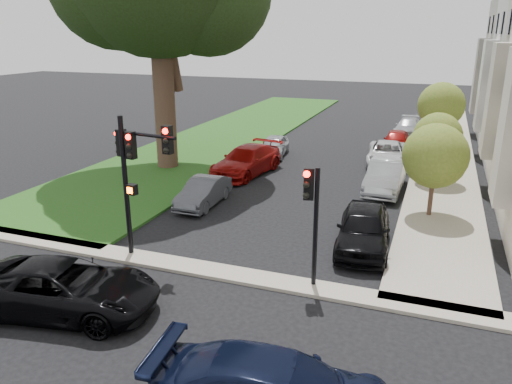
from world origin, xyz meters
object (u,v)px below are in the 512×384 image
(traffic_signal_main, at_px, (134,163))
(car_parked_5, at_px, (203,192))
(car_parked_4, at_px, (408,127))
(car_parked_6, at_px, (246,161))
(small_tree_a, at_px, (435,156))
(car_cross_near, at_px, (64,288))
(small_tree_b, at_px, (438,137))
(traffic_signal_secondary, at_px, (312,205))
(car_parked_7, at_px, (274,146))
(small_tree_c, at_px, (441,105))
(car_parked_2, at_px, (387,154))
(car_parked_1, at_px, (385,176))
(car_parked_0, at_px, (364,228))
(car_parked_3, at_px, (396,140))

(traffic_signal_main, height_order, car_parked_5, traffic_signal_main)
(car_parked_4, bearing_deg, car_parked_6, -114.67)
(car_parked_4, bearing_deg, small_tree_a, -80.24)
(car_cross_near, height_order, car_parked_5, car_cross_near)
(small_tree_b, relative_size, traffic_signal_main, 0.74)
(traffic_signal_secondary, relative_size, car_parked_6, 0.72)
(car_parked_4, height_order, car_parked_6, car_parked_6)
(car_cross_near, bearing_deg, traffic_signal_main, -10.37)
(traffic_signal_main, relative_size, car_parked_7, 1.32)
(small_tree_a, xyz_separation_m, car_parked_6, (-9.98, 3.58, -1.95))
(small_tree_c, height_order, traffic_signal_main, traffic_signal_main)
(car_parked_4, distance_m, car_parked_7, 12.72)
(car_parked_2, height_order, car_parked_5, car_parked_2)
(traffic_signal_secondary, xyz_separation_m, car_parked_5, (-6.59, 5.86, -2.11))
(small_tree_a, bearing_deg, car_parked_2, 107.95)
(small_tree_a, distance_m, small_tree_c, 13.66)
(car_parked_2, bearing_deg, car_parked_6, -150.60)
(car_parked_1, distance_m, car_parked_6, 7.74)
(car_parked_1, height_order, car_parked_4, car_parked_1)
(car_parked_4, relative_size, car_parked_6, 0.81)
(small_tree_c, bearing_deg, small_tree_b, -90.00)
(car_parked_6, xyz_separation_m, car_parked_7, (0.08, 4.70, -0.13))
(car_parked_1, relative_size, car_parked_5, 1.22)
(car_parked_4, bearing_deg, small_tree_c, -61.97)
(small_tree_a, height_order, car_parked_0, small_tree_a)
(small_tree_b, height_order, car_parked_1, small_tree_b)
(car_parked_5, height_order, car_parked_7, car_parked_7)
(car_parked_1, bearing_deg, traffic_signal_main, -122.76)
(small_tree_a, height_order, car_parked_6, small_tree_a)
(car_cross_near, bearing_deg, small_tree_c, -31.09)
(car_parked_3, height_order, car_parked_7, car_parked_3)
(small_tree_b, height_order, car_parked_0, small_tree_b)
(small_tree_a, relative_size, car_parked_4, 0.94)
(car_parked_1, height_order, car_parked_7, car_parked_1)
(small_tree_a, height_order, car_parked_4, small_tree_a)
(car_parked_2, xyz_separation_m, car_parked_4, (0.49, 9.94, -0.05))
(car_parked_5, bearing_deg, car_cross_near, -89.08)
(traffic_signal_main, distance_m, traffic_signal_secondary, 6.30)
(small_tree_c, bearing_deg, traffic_signal_secondary, -98.84)
(traffic_signal_main, bearing_deg, small_tree_b, 54.28)
(car_parked_0, bearing_deg, car_parked_3, 86.07)
(traffic_signal_secondary, relative_size, car_cross_near, 0.72)
(car_parked_2, bearing_deg, car_parked_3, 83.06)
(small_tree_a, xyz_separation_m, car_parked_3, (-2.61, 12.66, -2.06))
(small_tree_a, bearing_deg, car_parked_0, -117.22)
(small_tree_c, xyz_separation_m, car_parked_7, (-9.90, -5.38, -2.39))
(car_parked_1, height_order, car_parked_2, car_parked_1)
(car_parked_2, distance_m, car_parked_7, 7.15)
(car_cross_near, relative_size, car_parked_3, 1.35)
(small_tree_b, distance_m, car_parked_4, 13.28)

